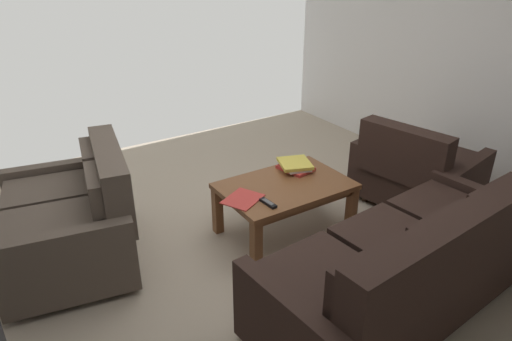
{
  "coord_description": "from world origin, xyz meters",
  "views": [
    {
      "loc": [
        1.63,
        2.39,
        2.09
      ],
      "look_at": [
        0.34,
        0.37,
        0.94
      ],
      "focal_mm": 31.92,
      "sensor_mm": 36.0,
      "label": 1
    }
  ],
  "objects": [
    {
      "name": "armchair_side",
      "position": [
        -1.52,
        0.09,
        0.35
      ],
      "size": [
        0.94,
        1.11,
        0.81
      ],
      "color": "black",
      "rests_on": "ground"
    },
    {
      "name": "loveseat_near",
      "position": [
        1.23,
        -0.69,
        0.36
      ],
      "size": [
        1.05,
        1.31,
        0.86
      ],
      "color": "black",
      "rests_on": "ground"
    },
    {
      "name": "sofa_main",
      "position": [
        -0.36,
        1.01,
        0.37
      ],
      "size": [
        2.01,
        0.97,
        0.87
      ],
      "color": "black",
      "rests_on": "ground"
    },
    {
      "name": "tv_remote",
      "position": [
        0.02,
        0.03,
        0.45
      ],
      "size": [
        0.06,
        0.16,
        0.02
      ],
      "color": "black",
      "rests_on": "coffee_table"
    },
    {
      "name": "loose_magazine",
      "position": [
        0.14,
        -0.13,
        0.45
      ],
      "size": [
        0.35,
        0.33,
        0.01
      ],
      "primitive_type": "cube",
      "rotation": [
        0.0,
        0.0,
        2.04
      ],
      "color": "#C63833",
      "rests_on": "coffee_table"
    },
    {
      "name": "book_stack",
      "position": [
        -0.5,
        -0.34,
        0.48
      ],
      "size": [
        0.32,
        0.34,
        0.07
      ],
      "color": "#C63833",
      "rests_on": "coffee_table"
    },
    {
      "name": "coffee_table",
      "position": [
        -0.28,
        -0.16,
        0.38
      ],
      "size": [
        1.01,
        0.67,
        0.44
      ],
      "color": "brown",
      "rests_on": "ground"
    },
    {
      "name": "wall_left",
      "position": [
        -2.43,
        0.0,
        1.43
      ],
      "size": [
        0.12,
        5.29,
        2.86
      ],
      "primitive_type": "cube",
      "color": "silver",
      "rests_on": "ground"
    },
    {
      "name": "ground_plane",
      "position": [
        0.0,
        0.0,
        -0.0
      ],
      "size": [
        4.87,
        5.29,
        0.01
      ],
      "primitive_type": "cube",
      "color": "tan"
    }
  ]
}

